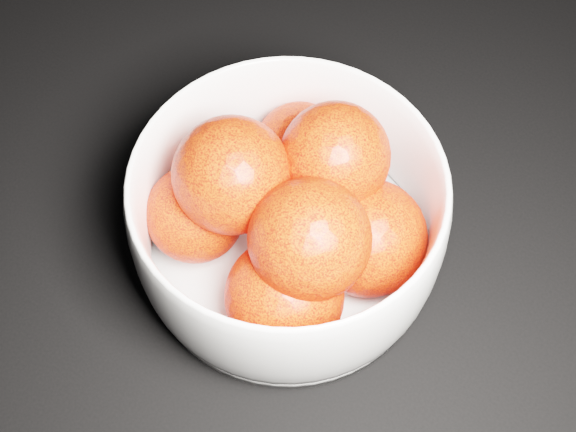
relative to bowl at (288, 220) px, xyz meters
The scene contains 2 objects.
bowl is the anchor object (origin of this frame).
orange_pile 0.02m from the bowl, 16.32° to the right, with size 0.18×0.18×0.12m.
Camera 1 is at (0.41, -0.17, 0.53)m, focal length 50.00 mm.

